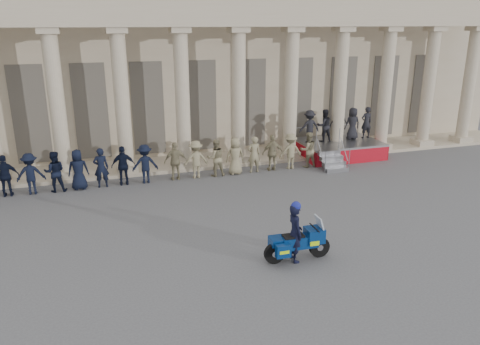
{
  "coord_description": "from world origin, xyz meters",
  "views": [
    {
      "loc": [
        -2.53,
        -12.44,
        6.48
      ],
      "look_at": [
        2.06,
        1.99,
        1.6
      ],
      "focal_mm": 35.0,
      "sensor_mm": 36.0,
      "label": 1
    }
  ],
  "objects": [
    {
      "name": "ground",
      "position": [
        0.0,
        0.0,
        0.0
      ],
      "size": [
        90.0,
        90.0,
        0.0
      ],
      "primitive_type": "plane",
      "color": "#4B4B4E",
      "rests_on": "ground"
    },
    {
      "name": "building",
      "position": [
        -0.0,
        14.74,
        4.52
      ],
      "size": [
        40.0,
        12.5,
        9.0
      ],
      "color": "tan",
      "rests_on": "ground"
    },
    {
      "name": "officer_rank",
      "position": [
        -2.42,
        6.61,
        0.83
      ],
      "size": [
        19.83,
        0.63,
        1.66
      ],
      "color": "black",
      "rests_on": "ground"
    },
    {
      "name": "reviewing_stand",
      "position": [
        8.86,
        7.8,
        1.29
      ],
      "size": [
        4.08,
        3.84,
        2.41
      ],
      "color": "gray",
      "rests_on": "ground"
    },
    {
      "name": "motorcycle",
      "position": [
        2.67,
        -1.53,
        0.55
      ],
      "size": [
        1.98,
        0.81,
        1.27
      ],
      "rotation": [
        0.0,
        0.0,
        -0.02
      ],
      "color": "black",
      "rests_on": "ground"
    },
    {
      "name": "rider",
      "position": [
        2.56,
        -1.53,
        0.89
      ],
      "size": [
        0.42,
        0.63,
        1.8
      ],
      "rotation": [
        0.0,
        0.0,
        1.55
      ],
      "color": "black",
      "rests_on": "ground"
    }
  ]
}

